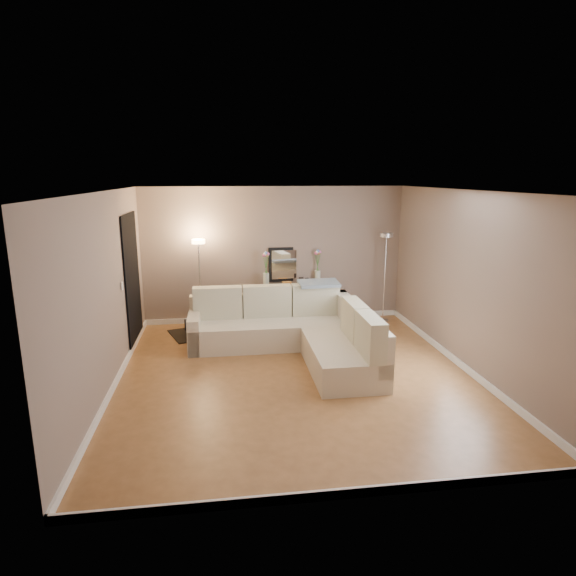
{
  "coord_description": "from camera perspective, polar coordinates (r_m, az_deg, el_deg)",
  "views": [
    {
      "loc": [
        -0.99,
        -6.36,
        2.8
      ],
      "look_at": [
        0.0,
        0.8,
        1.1
      ],
      "focal_mm": 30.0,
      "sensor_mm": 36.0,
      "label": 1
    }
  ],
  "objects": [
    {
      "name": "baseboard_front",
      "position": [
        4.66,
        6.5,
        -23.04
      ],
      "size": [
        5.0,
        0.03,
        0.1
      ],
      "primitive_type": "cube",
      "color": "white",
      "rests_on": "ground"
    },
    {
      "name": "console_table",
      "position": [
        9.35,
        0.03,
        -1.52
      ],
      "size": [
        1.24,
        0.45,
        0.74
      ],
      "color": "black",
      "rests_on": "floor"
    },
    {
      "name": "floor_lamp_unlit",
      "position": [
        9.36,
        11.48,
        3.31
      ],
      "size": [
        0.29,
        0.29,
        1.74
      ],
      "color": "silver",
      "rests_on": "floor"
    },
    {
      "name": "wall_right",
      "position": [
        7.42,
        20.49,
        0.71
      ],
      "size": [
        0.02,
        5.5,
        2.6
      ],
      "primitive_type": "cube",
      "color": "gray",
      "rests_on": "ground"
    },
    {
      "name": "table_decor",
      "position": [
        9.25,
        0.53,
        0.74
      ],
      "size": [
        0.52,
        0.13,
        0.12
      ],
      "color": "orange",
      "rests_on": "console_table"
    },
    {
      "name": "flower_vase_left",
      "position": [
        9.12,
        -2.61,
        2.08
      ],
      "size": [
        0.14,
        0.12,
        0.64
      ],
      "color": "silver",
      "rests_on": "console_table"
    },
    {
      "name": "throw_blanket",
      "position": [
        8.34,
        3.66,
        0.56
      ],
      "size": [
        0.71,
        0.44,
        0.09
      ],
      "primitive_type": "cube",
      "rotation": [
        0.1,
        0.0,
        0.05
      ],
      "color": "gray",
      "rests_on": "sectional_sofa"
    },
    {
      "name": "baseboard_back",
      "position": [
        9.56,
        -1.6,
        -3.5
      ],
      "size": [
        5.0,
        0.03,
        0.1
      ],
      "primitive_type": "cube",
      "color": "white",
      "rests_on": "ground"
    },
    {
      "name": "charcoal_rug",
      "position": [
        8.93,
        -10.1,
        -5.21
      ],
      "size": [
        1.3,
        1.13,
        0.01
      ],
      "primitive_type": "cube",
      "rotation": [
        0.0,
        0.0,
        0.34
      ],
      "color": "black",
      "rests_on": "floor"
    },
    {
      "name": "wall_left",
      "position": [
        6.71,
        -20.74,
        -0.56
      ],
      "size": [
        0.02,
        5.5,
        2.6
      ],
      "primitive_type": "cube",
      "color": "gray",
      "rests_on": "ground"
    },
    {
      "name": "flower_vase_right",
      "position": [
        9.37,
        3.53,
        2.37
      ],
      "size": [
        0.14,
        0.12,
        0.64
      ],
      "color": "silver",
      "rests_on": "console_table"
    },
    {
      "name": "doorway",
      "position": [
        8.37,
        -17.95,
        0.86
      ],
      "size": [
        0.02,
        1.2,
        2.2
      ],
      "primitive_type": "cube",
      "color": "black",
      "rests_on": "ground"
    },
    {
      "name": "wall_back",
      "position": [
        9.3,
        -1.66,
        3.94
      ],
      "size": [
        5.0,
        0.02,
        2.6
      ],
      "primitive_type": "cube",
      "color": "gray",
      "rests_on": "ground"
    },
    {
      "name": "black_bag",
      "position": [
        8.74,
        -11.01,
        -4.33
      ],
      "size": [
        0.36,
        0.31,
        0.2
      ],
      "primitive_type": "cube",
      "rotation": [
        0.0,
        0.0,
        0.34
      ],
      "color": "black",
      "rests_on": "charcoal_rug"
    },
    {
      "name": "switch_plate",
      "position": [
        7.54,
        -19.08,
        0.23
      ],
      "size": [
        0.02,
        0.08,
        0.12
      ],
      "primitive_type": "cube",
      "color": "white",
      "rests_on": "ground"
    },
    {
      "name": "floor_lamp_lit",
      "position": [
        8.96,
        -10.46,
        2.57
      ],
      "size": [
        0.3,
        0.3,
        1.67
      ],
      "color": "silver",
      "rests_on": "floor"
    },
    {
      "name": "baseboard_left",
      "position": [
        7.09,
        -19.71,
        -10.41
      ],
      "size": [
        0.03,
        5.5,
        0.1
      ],
      "primitive_type": "cube",
      "color": "white",
      "rests_on": "ground"
    },
    {
      "name": "leaning_mirror",
      "position": [
        9.37,
        0.26,
        2.85
      ],
      "size": [
        0.85,
        0.13,
        0.67
      ],
      "color": "black",
      "rests_on": "console_table"
    },
    {
      "name": "wall_front",
      "position": [
        4.03,
        7.06,
        -8.75
      ],
      "size": [
        5.0,
        0.02,
        2.6
      ],
      "primitive_type": "cube",
      "color": "gray",
      "rests_on": "ground"
    },
    {
      "name": "floor",
      "position": [
        7.02,
        0.91,
        -10.31
      ],
      "size": [
        5.0,
        5.5,
        0.01
      ],
      "primitive_type": "cube",
      "color": "#9A6538",
      "rests_on": "ground"
    },
    {
      "name": "baseboard_right",
      "position": [
        7.76,
        19.58,
        -8.34
      ],
      "size": [
        0.03,
        5.5,
        0.1
      ],
      "primitive_type": "cube",
      "color": "white",
      "rests_on": "ground"
    },
    {
      "name": "ceiling",
      "position": [
        6.44,
        1.0,
        11.49
      ],
      "size": [
        5.0,
        5.5,
        0.01
      ],
      "primitive_type": "cube",
      "color": "white",
      "rests_on": "ground"
    },
    {
      "name": "sectional_sofa",
      "position": [
        7.79,
        0.99,
        -5.05
      ],
      "size": [
        2.75,
        2.64,
        0.97
      ],
      "color": "beige",
      "rests_on": "floor"
    }
  ]
}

